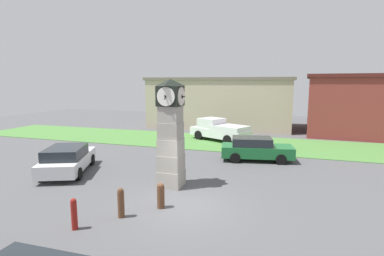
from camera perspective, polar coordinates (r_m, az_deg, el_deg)
name	(u,v)px	position (r m, az deg, el deg)	size (l,w,h in m)	color
ground_plane	(183,206)	(12.40, -1.72, -14.61)	(71.27, 71.27, 0.00)	#4C4C4F
clock_tower	(171,134)	(14.00, -4.07, -1.22)	(1.38, 1.41, 5.06)	#9D978D
bollard_near_tower	(74,214)	(11.12, -21.54, -14.94)	(0.20, 0.20, 1.10)	maroon
bollard_mid_row	(121,202)	(11.54, -13.38, -13.61)	(0.24, 0.24, 1.12)	brown
bollard_far_row	(161,195)	(12.10, -5.97, -12.62)	(0.30, 0.30, 1.02)	brown
car_far_lot	(67,159)	(17.74, -22.63, -5.50)	(3.61, 4.98, 1.49)	silver
car_silver_hatch	(256,149)	(19.38, 12.01, -3.87)	(4.66, 2.53, 1.47)	#19602D
pickup_truck	(219,130)	(25.41, 5.25, -0.36)	(5.53, 4.04, 1.85)	silver
warehouse_blue_far	(221,102)	(33.45, 5.53, 4.88)	(15.53, 7.84, 5.42)	#B7A88E
grass_verge_far	(204,141)	(25.17, 2.32, -2.53)	(42.76, 6.85, 0.04)	#477A38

